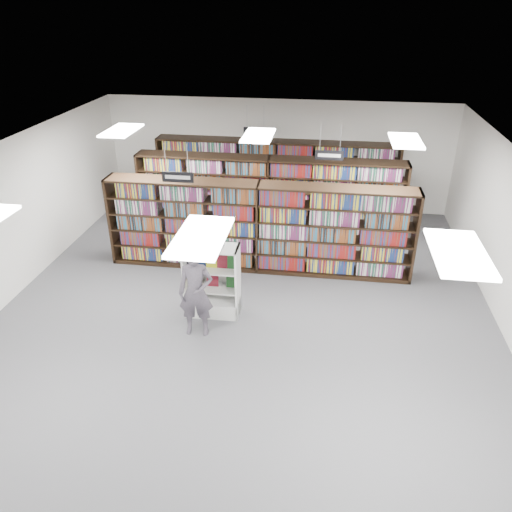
# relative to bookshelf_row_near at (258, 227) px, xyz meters

# --- Properties ---
(floor) EXTENTS (12.00, 12.00, 0.00)m
(floor) POSITION_rel_bookshelf_row_near_xyz_m (0.00, -2.00, -1.05)
(floor) COLOR #505055
(floor) RESTS_ON ground
(ceiling) EXTENTS (10.00, 12.00, 0.10)m
(ceiling) POSITION_rel_bookshelf_row_near_xyz_m (0.00, -2.00, 2.15)
(ceiling) COLOR silver
(ceiling) RESTS_ON wall_back
(wall_back) EXTENTS (10.00, 0.10, 3.20)m
(wall_back) POSITION_rel_bookshelf_row_near_xyz_m (0.00, 4.00, 0.55)
(wall_back) COLOR white
(wall_back) RESTS_ON ground
(bookshelf_row_near) EXTENTS (7.00, 0.60, 2.10)m
(bookshelf_row_near) POSITION_rel_bookshelf_row_near_xyz_m (0.00, 0.00, 0.00)
(bookshelf_row_near) COLOR black
(bookshelf_row_near) RESTS_ON floor
(bookshelf_row_mid) EXTENTS (7.00, 0.60, 2.10)m
(bookshelf_row_mid) POSITION_rel_bookshelf_row_near_xyz_m (0.00, 2.00, 0.00)
(bookshelf_row_mid) COLOR black
(bookshelf_row_mid) RESTS_ON floor
(bookshelf_row_far) EXTENTS (7.00, 0.60, 2.10)m
(bookshelf_row_far) POSITION_rel_bookshelf_row_near_xyz_m (0.00, 3.70, 0.00)
(bookshelf_row_far) COLOR black
(bookshelf_row_far) RESTS_ON floor
(aisle_sign_left) EXTENTS (0.65, 0.02, 0.80)m
(aisle_sign_left) POSITION_rel_bookshelf_row_near_xyz_m (-1.50, -1.00, 1.48)
(aisle_sign_left) COLOR #B2B2B7
(aisle_sign_left) RESTS_ON ceiling
(aisle_sign_right) EXTENTS (0.65, 0.02, 0.80)m
(aisle_sign_right) POSITION_rel_bookshelf_row_near_xyz_m (1.50, 1.00, 1.48)
(aisle_sign_right) COLOR #B2B2B7
(aisle_sign_right) RESTS_ON ceiling
(aisle_sign_center) EXTENTS (0.65, 0.02, 0.80)m
(aisle_sign_center) POSITION_rel_bookshelf_row_near_xyz_m (-0.50, 3.00, 1.48)
(aisle_sign_center) COLOR #B2B2B7
(aisle_sign_center) RESTS_ON ceiling
(troffer_front_center) EXTENTS (0.60, 1.20, 0.04)m
(troffer_front_center) POSITION_rel_bookshelf_row_near_xyz_m (0.00, -5.00, 2.11)
(troffer_front_center) COLOR white
(troffer_front_center) RESTS_ON ceiling
(troffer_front_right) EXTENTS (0.60, 1.20, 0.04)m
(troffer_front_right) POSITION_rel_bookshelf_row_near_xyz_m (3.00, -5.00, 2.11)
(troffer_front_right) COLOR white
(troffer_front_right) RESTS_ON ceiling
(troffer_back_left) EXTENTS (0.60, 1.20, 0.04)m
(troffer_back_left) POSITION_rel_bookshelf_row_near_xyz_m (-3.00, 0.00, 2.11)
(troffer_back_left) COLOR white
(troffer_back_left) RESTS_ON ceiling
(troffer_back_center) EXTENTS (0.60, 1.20, 0.04)m
(troffer_back_center) POSITION_rel_bookshelf_row_near_xyz_m (0.00, 0.00, 2.11)
(troffer_back_center) COLOR white
(troffer_back_center) RESTS_ON ceiling
(troffer_back_right) EXTENTS (0.60, 1.20, 0.04)m
(troffer_back_right) POSITION_rel_bookshelf_row_near_xyz_m (3.00, 0.00, 2.11)
(troffer_back_right) COLOR white
(troffer_back_right) RESTS_ON ceiling
(endcap_display) EXTENTS (1.08, 0.55, 1.50)m
(endcap_display) POSITION_rel_bookshelf_row_near_xyz_m (-0.64, -1.96, -0.55)
(endcap_display) COLOR white
(endcap_display) RESTS_ON floor
(open_book) EXTENTS (0.75, 0.50, 0.13)m
(open_book) POSITION_rel_bookshelf_row_near_xyz_m (-0.77, -2.07, 0.48)
(open_book) COLOR black
(open_book) RESTS_ON endcap_display
(shopper) EXTENTS (0.69, 0.48, 1.79)m
(shopper) POSITION_rel_bookshelf_row_near_xyz_m (-0.78, -2.70, -0.16)
(shopper) COLOR #504954
(shopper) RESTS_ON floor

